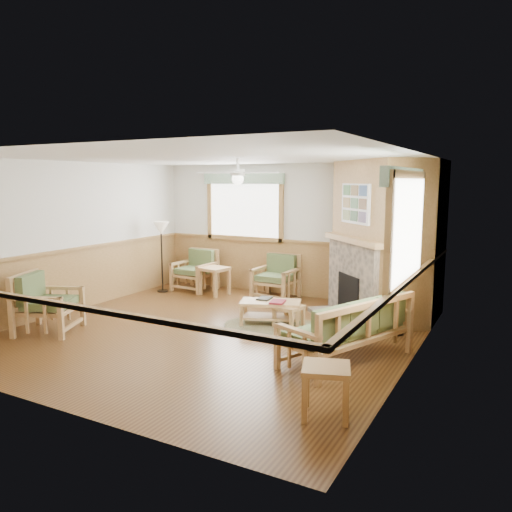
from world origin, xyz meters
The scene contains 24 objects.
floor centered at (0.00, 0.00, -0.01)m, with size 6.00×6.00×0.01m, color #553417.
ceiling centered at (0.00, 0.00, 2.70)m, with size 6.00×6.00×0.01m, color white.
wall_back centered at (0.00, 3.00, 1.35)m, with size 6.00×0.02×2.70m, color white.
wall_front centered at (0.00, -3.00, 1.35)m, with size 6.00×0.02×2.70m, color white.
wall_left centered at (-3.00, 0.00, 1.35)m, with size 0.02×6.00×2.70m, color white.
wall_right centered at (3.00, 0.00, 1.35)m, with size 0.02×6.00×2.70m, color white.
wainscot centered at (0.00, 0.00, 0.55)m, with size 6.00×6.00×1.10m, color #9F7541, non-canonical shape.
fireplace centered at (2.05, 2.05, 1.35)m, with size 2.20×2.20×2.70m, color #9F7541, non-canonical shape.
window_back centered at (-1.10, 2.96, 2.53)m, with size 1.90×0.16×1.50m, color white, non-canonical shape.
window_right centered at (2.96, -0.20, 2.53)m, with size 0.16×1.90×1.50m, color white, non-canonical shape.
ceiling_fan centered at (0.30, 0.30, 2.66)m, with size 1.24×1.24×0.36m, color white, non-canonical shape.
sofa centered at (2.23, -0.19, 0.43)m, with size 0.77×1.88×0.86m, color tan, non-canonical shape.
armchair_back_left centered at (-2.04, 2.42, 0.44)m, with size 0.78×0.78×0.87m, color tan, non-canonical shape.
armchair_back_right centered at (-0.14, 2.55, 0.44)m, with size 0.78×0.78×0.88m, color tan, non-canonical shape.
armchair_left centered at (-2.28, -1.18, 0.47)m, with size 0.83×0.83×0.94m, color tan, non-canonical shape.
coffee_table centered at (0.60, 0.85, 0.20)m, with size 0.98×0.49×0.39m, color tan, non-canonical shape.
end_table_chairs centered at (-1.41, 2.23, 0.29)m, with size 0.52×0.50×0.58m, color tan, non-canonical shape.
end_table_sofa centered at (2.55, -1.81, 0.26)m, with size 0.47×0.45×0.53m, color tan, non-canonical shape.
footstool centered at (0.92, 0.85, 0.18)m, with size 0.41×0.41×0.35m, color tan, non-canonical shape.
braided_rug centered at (0.85, 0.67, 0.01)m, with size 1.94×1.94×0.01m, color brown.
floor_lamp_left centered at (-2.55, 1.95, 0.76)m, with size 0.35×0.35×1.51m, color black, non-canonical shape.
floor_lamp_right centered at (2.55, 1.29, 0.76)m, with size 0.35×0.35×1.52m, color black, non-canonical shape.
book_red centered at (0.75, 0.80, 0.42)m, with size 0.22×0.30×0.03m, color maroon.
book_dark centered at (0.45, 0.92, 0.42)m, with size 0.20×0.27×0.03m, color #282821.
Camera 1 is at (4.19, -6.32, 2.36)m, focal length 35.00 mm.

